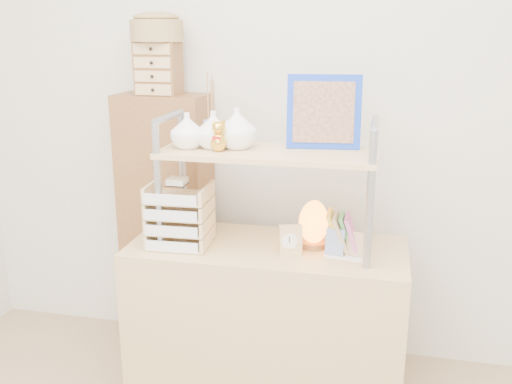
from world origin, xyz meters
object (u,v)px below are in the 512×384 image
cabinet (167,225)px  salt_lamp (314,223)px  letter_tray (179,219)px  desk (267,323)px

cabinet → salt_lamp: cabinet is taller
cabinet → letter_tray: bearing=-59.0°
desk → letter_tray: letter_tray is taller
letter_tray → cabinet: bearing=117.7°
desk → salt_lamp: 0.52m
desk → salt_lamp: (0.20, 0.03, 0.48)m
desk → cabinet: size_ratio=0.89×
desk → letter_tray: bearing=-169.3°
letter_tray → salt_lamp: bearing=10.4°
salt_lamp → letter_tray: bearing=-169.6°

